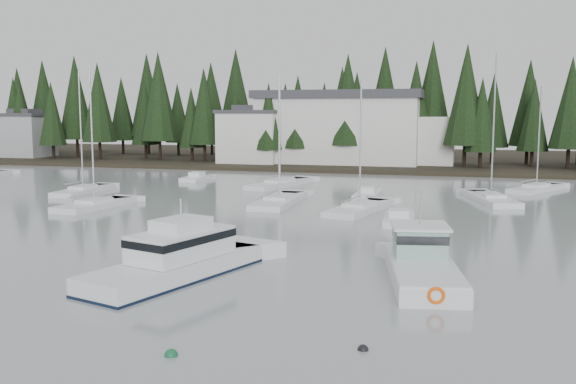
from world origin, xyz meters
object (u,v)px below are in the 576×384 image
object	(u,v)px
house_west	(251,135)
runabout_3	(197,179)
cabin_cruiser_center	(177,264)
house_far_west	(25,134)
sailboat_7	(359,210)
sailboat_5	(279,203)
lobster_boat_teal	(422,268)
runabout_4	(368,196)
sailboat_2	(536,190)
sailboat_6	(280,185)
runabout_1	(399,221)
sailboat_1	(83,192)
harbor_inn	(352,128)
sailboat_10	(491,201)
sailboat_4	(95,207)

from	to	relation	value
house_west	runabout_3	xyz separation A→B (m)	(0.49, -21.81, -4.52)
house_west	cabin_cruiser_center	distance (m)	66.97
house_far_west	sailboat_7	world-z (taller)	sailboat_7
runabout_3	sailboat_5	bearing A→B (deg)	-136.16
runabout_3	lobster_boat_teal	bearing A→B (deg)	-142.67
cabin_cruiser_center	runabout_4	distance (m)	32.98
sailboat_2	sailboat_6	size ratio (longest dim) A/B	0.88
sailboat_7	sailboat_5	bearing A→B (deg)	84.14
house_far_west	runabout_1	world-z (taller)	house_far_west
sailboat_2	runabout_4	world-z (taller)	sailboat_2
house_west	cabin_cruiser_center	world-z (taller)	house_west
sailboat_2	sailboat_5	bearing A→B (deg)	153.98
sailboat_1	runabout_3	bearing A→B (deg)	-26.67
harbor_inn	runabout_4	size ratio (longest dim) A/B	4.69
runabout_3	sailboat_10	bearing A→B (deg)	-105.22
harbor_inn	sailboat_4	world-z (taller)	sailboat_4
sailboat_10	runabout_4	world-z (taller)	sailboat_10
lobster_boat_teal	sailboat_7	distance (m)	22.04
sailboat_10	runabout_1	bearing A→B (deg)	137.43
sailboat_6	runabout_3	size ratio (longest dim) A/B	2.36
lobster_boat_teal	sailboat_2	size ratio (longest dim) A/B	0.80
sailboat_2	sailboat_6	world-z (taller)	sailboat_6
runabout_3	runabout_4	world-z (taller)	same
house_far_west	sailboat_5	size ratio (longest dim) A/B	0.74
sailboat_7	runabout_3	xyz separation A→B (m)	(-22.88, 18.77, 0.08)
sailboat_1	sailboat_4	distance (m)	10.95
sailboat_10	runabout_3	distance (m)	34.99
house_far_west	sailboat_4	distance (m)	63.72
sailboat_5	sailboat_7	world-z (taller)	sailboat_5
sailboat_4	sailboat_7	size ratio (longest dim) A/B	1.11
lobster_boat_teal	sailboat_10	distance (m)	30.42
house_west	house_far_west	bearing A→B (deg)	177.27
sailboat_1	runabout_3	xyz separation A→B (m)	(6.24, 14.39, 0.05)
cabin_cruiser_center	sailboat_10	world-z (taller)	sailboat_10
sailboat_7	runabout_1	bearing A→B (deg)	-130.49
lobster_boat_teal	runabout_3	xyz separation A→B (m)	(-29.42, 39.81, -0.45)
harbor_inn	sailboat_5	bearing A→B (deg)	-89.14
sailboat_2	sailboat_4	bearing A→B (deg)	150.38
sailboat_2	sailboat_6	bearing A→B (deg)	125.06
sailboat_5	sailboat_10	size ratio (longest dim) A/B	0.82
house_west	cabin_cruiser_center	size ratio (longest dim) A/B	0.87
lobster_boat_teal	sailboat_5	world-z (taller)	sailboat_5
sailboat_4	sailboat_10	bearing A→B (deg)	-61.48
sailboat_7	runabout_1	size ratio (longest dim) A/B	2.07
house_west	sailboat_7	xyz separation A→B (m)	(23.38, -40.58, -4.60)
sailboat_10	runabout_3	world-z (taller)	sailboat_10
harbor_inn	runabout_1	world-z (taller)	harbor_inn
sailboat_10	runabout_4	xyz separation A→B (m)	(-11.38, -0.22, 0.06)
runabout_4	sailboat_2	bearing A→B (deg)	-59.95
house_west	sailboat_7	size ratio (longest dim) A/B	0.83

